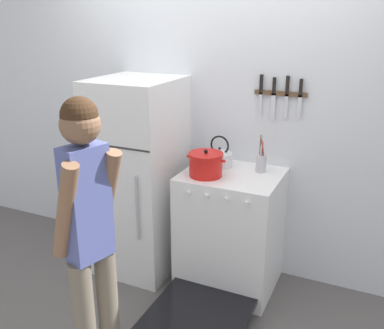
{
  "coord_description": "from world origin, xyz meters",
  "views": [
    {
      "loc": [
        1.24,
        -3.06,
        1.98
      ],
      "look_at": [
        0.05,
        -0.45,
        0.99
      ],
      "focal_mm": 40.0,
      "sensor_mm": 36.0,
      "label": 1
    }
  ],
  "objects_px": {
    "refrigerator": "(139,177)",
    "stove_range": "(229,233)",
    "dutch_oven_pot": "(206,164)",
    "utensil_jar": "(261,162)",
    "person": "(90,234)",
    "tea_kettle": "(220,157)"
  },
  "relations": [
    {
      "from": "stove_range",
      "to": "person",
      "type": "height_order",
      "value": "person"
    },
    {
      "from": "refrigerator",
      "to": "stove_range",
      "type": "bearing_deg",
      "value": -0.52
    },
    {
      "from": "tea_kettle",
      "to": "refrigerator",
      "type": "bearing_deg",
      "value": -166.28
    },
    {
      "from": "refrigerator",
      "to": "stove_range",
      "type": "relative_size",
      "value": 1.16
    },
    {
      "from": "dutch_oven_pot",
      "to": "person",
      "type": "distance_m",
      "value": 1.1
    },
    {
      "from": "dutch_oven_pot",
      "to": "person",
      "type": "relative_size",
      "value": 0.18
    },
    {
      "from": "stove_range",
      "to": "dutch_oven_pot",
      "type": "distance_m",
      "value": 0.57
    },
    {
      "from": "tea_kettle",
      "to": "dutch_oven_pot",
      "type": "bearing_deg",
      "value": -92.96
    },
    {
      "from": "utensil_jar",
      "to": "dutch_oven_pot",
      "type": "bearing_deg",
      "value": -143.35
    },
    {
      "from": "refrigerator",
      "to": "person",
      "type": "bearing_deg",
      "value": -70.07
    },
    {
      "from": "refrigerator",
      "to": "utensil_jar",
      "type": "bearing_deg",
      "value": 9.55
    },
    {
      "from": "refrigerator",
      "to": "stove_range",
      "type": "height_order",
      "value": "refrigerator"
    },
    {
      "from": "stove_range",
      "to": "person",
      "type": "distance_m",
      "value": 1.31
    },
    {
      "from": "dutch_oven_pot",
      "to": "utensil_jar",
      "type": "height_order",
      "value": "utensil_jar"
    },
    {
      "from": "refrigerator",
      "to": "utensil_jar",
      "type": "distance_m",
      "value": 0.98
    },
    {
      "from": "refrigerator",
      "to": "utensil_jar",
      "type": "xyz_separation_m",
      "value": [
        0.94,
        0.16,
        0.21
      ]
    },
    {
      "from": "utensil_jar",
      "to": "person",
      "type": "distance_m",
      "value": 1.43
    },
    {
      "from": "dutch_oven_pot",
      "to": "utensil_jar",
      "type": "bearing_deg",
      "value": 36.65
    },
    {
      "from": "dutch_oven_pot",
      "to": "tea_kettle",
      "type": "bearing_deg",
      "value": 87.04
    },
    {
      "from": "dutch_oven_pot",
      "to": "tea_kettle",
      "type": "distance_m",
      "value": 0.24
    },
    {
      "from": "dutch_oven_pot",
      "to": "stove_range",
      "type": "bearing_deg",
      "value": 27.32
    },
    {
      "from": "utensil_jar",
      "to": "refrigerator",
      "type": "bearing_deg",
      "value": -170.45
    }
  ]
}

